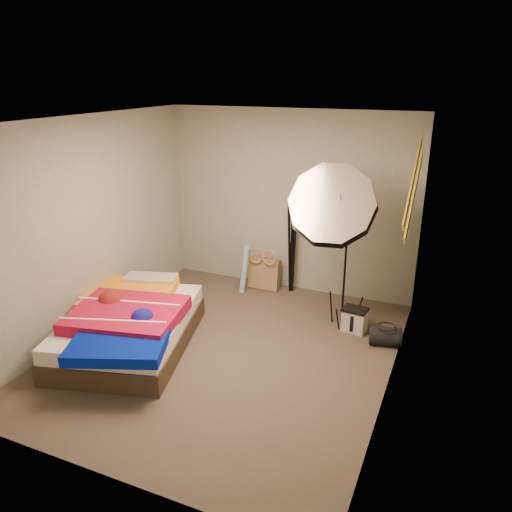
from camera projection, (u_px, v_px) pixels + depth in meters
The scene contains 15 objects.
floor at pixel (227, 352), 5.55m from camera, with size 4.00×4.00×0.00m, color brown.
ceiling at pixel (221, 120), 4.69m from camera, with size 4.00×4.00×0.00m, color silver.
wall_back at pixel (290, 202), 6.85m from camera, with size 3.50×3.50×0.00m, color #9EA394.
wall_front at pixel (92, 333), 3.40m from camera, with size 3.50×3.50×0.00m, color #9EA394.
wall_left at pixel (89, 226), 5.77m from camera, with size 4.00×4.00×0.00m, color #9EA394.
wall_right at pixel (398, 271), 4.47m from camera, with size 4.00×4.00×0.00m, color #9EA394.
tote_bag at pixel (264, 273), 7.13m from camera, with size 0.45×0.13×0.45m, color #9F8459.
wrapping_roll at pixel (244, 269), 6.96m from camera, with size 0.08×0.08×0.69m, color #488DB7.
camera_case at pixel (354, 321), 5.96m from camera, with size 0.27×0.19×0.27m, color beige.
duffel_bag at pixel (385, 336), 5.66m from camera, with size 0.21×0.21×0.35m, color black.
wall_stripe_upper at pixel (413, 181), 4.76m from camera, with size 0.02×1.10×0.10m, color gold.
wall_stripe_lower at pixel (414, 196), 5.04m from camera, with size 0.02×1.10×0.10m, color gold.
bed at pixel (129, 325), 5.58m from camera, with size 1.77×2.16×0.54m.
photo_umbrella at pixel (332, 207), 5.57m from camera, with size 1.19×0.82×2.11m.
camera_tripod at pixel (292, 238), 6.85m from camera, with size 0.09×0.09×1.38m.
Camera 1 is at (2.22, -4.32, 2.91)m, focal length 35.00 mm.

